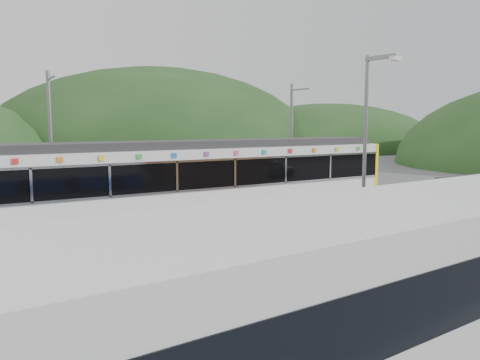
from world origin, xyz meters
TOP-DOWN VIEW (x-y plane):
  - ground at (0.00, 0.00)m, footprint 120.00×120.00m
  - hills at (6.19, 5.29)m, footprint 146.00×149.00m
  - platform at (0.00, 3.30)m, footprint 26.00×3.20m
  - yellow_line at (0.00, 2.00)m, footprint 26.00×0.10m
  - train at (0.10, 6.00)m, footprint 20.44×3.01m
  - catenary_mast_west at (-7.00, 8.56)m, footprint 0.18×1.80m
  - catenary_mast_east at (7.00, 8.56)m, footprint 0.18×1.80m
  - bus at (-5.81, -9.79)m, footprint 12.49×3.55m
  - lamp_post at (0.35, -4.20)m, footprint 0.37×1.17m

SIDE VIEW (x-z plane):
  - ground at x=0.00m, z-range 0.00..0.00m
  - hills at x=6.19m, z-range -13.00..13.00m
  - platform at x=0.00m, z-range 0.00..0.30m
  - yellow_line at x=0.00m, z-range 0.30..0.31m
  - bus at x=-5.81m, z-range -0.06..3.31m
  - train at x=0.10m, z-range 0.19..3.93m
  - catenary_mast_west at x=-7.00m, z-range 0.15..7.15m
  - catenary_mast_east at x=7.00m, z-range 0.15..7.15m
  - lamp_post at x=0.35m, z-range 0.63..7.31m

